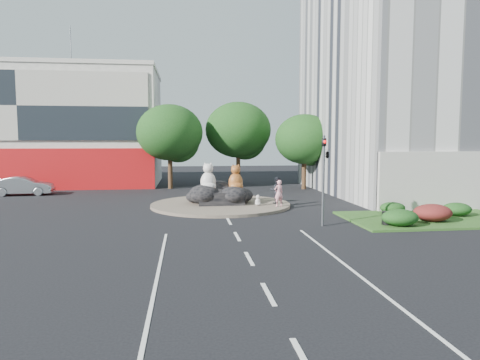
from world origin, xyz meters
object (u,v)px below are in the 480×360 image
object	(u,v)px
cat_white	(208,177)
litter_bin	(387,218)
cat_tabby	(236,177)
pedestrian_pink	(279,193)
kitten_calico	(202,199)
kitten_white	(258,200)
pedestrian_dark	(277,190)
parked_car	(23,186)

from	to	relation	value
cat_white	litter_bin	distance (m)	12.70
cat_tabby	pedestrian_pink	size ratio (longest dim) A/B	1.08
cat_white	cat_tabby	bearing A→B (deg)	-0.99
kitten_calico	kitten_white	bearing A→B (deg)	6.98
kitten_white	pedestrian_pink	size ratio (longest dim) A/B	0.43
pedestrian_dark	parked_car	size ratio (longest dim) A/B	0.39
kitten_white	pedestrian_dark	bearing A→B (deg)	-10.77
cat_tabby	pedestrian_pink	xyz separation A→B (m)	(2.78, -1.74, -0.97)
cat_white	parked_car	distance (m)	17.82
kitten_calico	pedestrian_dark	world-z (taller)	pedestrian_dark
kitten_white	cat_white	bearing A→B (deg)	121.48
pedestrian_dark	cat_tabby	bearing A→B (deg)	-2.33
parked_car	pedestrian_pink	bearing A→B (deg)	-119.90
litter_bin	kitten_white	bearing A→B (deg)	129.31
pedestrian_dark	litter_bin	distance (m)	9.23
litter_bin	parked_car	bearing A→B (deg)	145.72
cat_white	litter_bin	bearing A→B (deg)	-43.15
litter_bin	pedestrian_pink	bearing A→B (deg)	124.30
cat_white	kitten_calico	distance (m)	1.65
kitten_calico	pedestrian_dark	bearing A→B (deg)	18.39
kitten_white	pedestrian_pink	distance (m)	1.57
pedestrian_pink	pedestrian_dark	distance (m)	1.37
pedestrian_dark	kitten_calico	bearing A→B (deg)	6.27
cat_white	kitten_white	size ratio (longest dim) A/B	2.70
kitten_white	kitten_calico	bearing A→B (deg)	130.66
kitten_white	litter_bin	distance (m)	9.38
pedestrian_pink	parked_car	xyz separation A→B (m)	(-20.35, 10.28, -0.31)
kitten_calico	kitten_white	xyz separation A→B (m)	(3.89, -0.70, -0.07)
kitten_calico	pedestrian_pink	size ratio (longest dim) A/B	0.50
cat_tabby	pedestrian_pink	bearing A→B (deg)	-32.99
kitten_white	litter_bin	bearing A→B (deg)	-89.85
cat_white	parked_car	size ratio (longest dim) A/B	0.43
cat_white	pedestrian_dark	bearing A→B (deg)	-5.41
cat_white	kitten_calico	xyz separation A→B (m)	(-0.50, -0.49, -1.49)
parked_car	litter_bin	size ratio (longest dim) A/B	6.69
kitten_calico	parked_car	bearing A→B (deg)	166.26
pedestrian_pink	pedestrian_dark	xyz separation A→B (m)	(0.14, 1.37, 0.04)
cat_tabby	kitten_calico	world-z (taller)	cat_tabby
kitten_white	cat_tabby	bearing A→B (deg)	100.74
cat_tabby	kitten_white	bearing A→B (deg)	-41.02
cat_white	litter_bin	size ratio (longest dim) A/B	2.88
cat_tabby	pedestrian_dark	xyz separation A→B (m)	(2.92, -0.38, -0.93)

